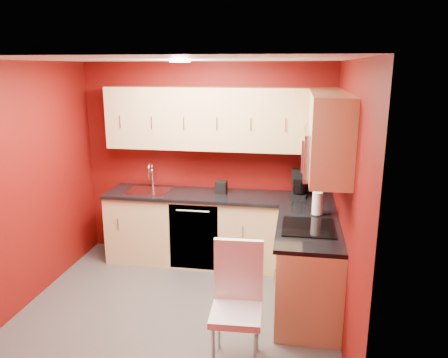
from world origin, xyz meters
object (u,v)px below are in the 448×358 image
(microwave, at_px, (325,153))
(paper_towel, at_px, (317,204))
(coffee_maker, at_px, (299,183))
(napkin_holder, at_px, (221,187))
(sink, at_px, (148,188))
(dining_chair, at_px, (236,307))

(microwave, distance_m, paper_towel, 0.75)
(microwave, height_order, paper_towel, microwave)
(coffee_maker, xyz_separation_m, napkin_holder, (-0.95, -0.03, -0.09))
(napkin_holder, bearing_deg, paper_towel, -29.65)
(napkin_holder, distance_m, paper_towel, 1.32)
(microwave, height_order, coffee_maker, microwave)
(sink, xyz_separation_m, paper_towel, (2.07, -0.60, 0.09))
(microwave, xyz_separation_m, sink, (-2.09, 1.00, -0.72))
(sink, distance_m, paper_towel, 2.16)
(paper_towel, distance_m, dining_chair, 1.56)
(paper_towel, relative_size, dining_chair, 0.24)
(microwave, height_order, sink, microwave)
(sink, bearing_deg, coffee_maker, 2.49)
(coffee_maker, relative_size, napkin_holder, 2.21)
(microwave, xyz_separation_m, paper_towel, (-0.02, 0.41, -0.63))
(microwave, bearing_deg, paper_towel, 92.84)
(sink, xyz_separation_m, napkin_holder, (0.93, 0.06, 0.04))
(coffee_maker, bearing_deg, sink, -169.75)
(coffee_maker, bearing_deg, microwave, -71.27)
(napkin_holder, xyz_separation_m, dining_chair, (0.47, -1.96, -0.47))
(dining_chair, bearing_deg, paper_towel, 60.13)
(napkin_holder, distance_m, dining_chair, 2.07)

